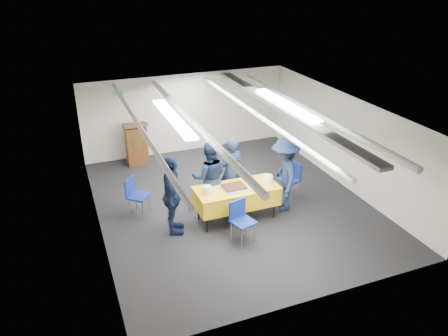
{
  "coord_description": "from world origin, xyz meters",
  "views": [
    {
      "loc": [
        -3.41,
        -8.25,
        5.13
      ],
      "look_at": [
        -0.27,
        -0.2,
        1.05
      ],
      "focal_mm": 35.0,
      "sensor_mm": 36.0,
      "label": 1
    }
  ],
  "objects_px": {
    "sailor_d": "(284,175)",
    "sailor_b": "(209,177)",
    "chair_right": "(292,176)",
    "chair_left": "(135,192)",
    "serving_table": "(237,196)",
    "chair_near": "(241,217)",
    "sheet_cake": "(234,188)",
    "sailor_c": "(172,196)",
    "podium": "(136,143)",
    "sailor_a": "(231,172)"
  },
  "relations": [
    {
      "from": "sailor_d",
      "to": "sailor_b",
      "type": "bearing_deg",
      "value": -90.93
    },
    {
      "from": "chair_right",
      "to": "chair_left",
      "type": "height_order",
      "value": "same"
    },
    {
      "from": "serving_table",
      "to": "chair_near",
      "type": "distance_m",
      "value": 0.81
    },
    {
      "from": "sheet_cake",
      "to": "sailor_c",
      "type": "height_order",
      "value": "sailor_c"
    },
    {
      "from": "sheet_cake",
      "to": "chair_right",
      "type": "distance_m",
      "value": 1.81
    },
    {
      "from": "podium",
      "to": "sailor_c",
      "type": "xyz_separation_m",
      "value": [
        0.03,
        -3.72,
        0.25
      ]
    },
    {
      "from": "serving_table",
      "to": "sailor_b",
      "type": "distance_m",
      "value": 0.74
    },
    {
      "from": "serving_table",
      "to": "sailor_b",
      "type": "height_order",
      "value": "sailor_b"
    },
    {
      "from": "podium",
      "to": "sailor_d",
      "type": "relative_size",
      "value": 0.73
    },
    {
      "from": "chair_left",
      "to": "sailor_d",
      "type": "xyz_separation_m",
      "value": [
        3.17,
        -1.0,
        0.33
      ]
    },
    {
      "from": "sailor_b",
      "to": "sailor_c",
      "type": "height_order",
      "value": "sailor_c"
    },
    {
      "from": "serving_table",
      "to": "sheet_cake",
      "type": "relative_size",
      "value": 3.54
    },
    {
      "from": "sailor_b",
      "to": "sheet_cake",
      "type": "bearing_deg",
      "value": 133.76
    },
    {
      "from": "sailor_b",
      "to": "chair_near",
      "type": "bearing_deg",
      "value": 113.22
    },
    {
      "from": "chair_right",
      "to": "sheet_cake",
      "type": "bearing_deg",
      "value": -162.57
    },
    {
      "from": "sailor_d",
      "to": "sailor_a",
      "type": "bearing_deg",
      "value": -101.65
    },
    {
      "from": "podium",
      "to": "sailor_d",
      "type": "xyz_separation_m",
      "value": [
        2.61,
        -3.68,
        0.25
      ]
    },
    {
      "from": "podium",
      "to": "chair_near",
      "type": "height_order",
      "value": "podium"
    },
    {
      "from": "serving_table",
      "to": "podium",
      "type": "bearing_deg",
      "value": 111.41
    },
    {
      "from": "sheet_cake",
      "to": "sailor_b",
      "type": "relative_size",
      "value": 0.3
    },
    {
      "from": "serving_table",
      "to": "sailor_a",
      "type": "relative_size",
      "value": 1.07
    },
    {
      "from": "serving_table",
      "to": "chair_right",
      "type": "distance_m",
      "value": 1.68
    },
    {
      "from": "podium",
      "to": "sailor_b",
      "type": "height_order",
      "value": "sailor_b"
    },
    {
      "from": "sheet_cake",
      "to": "chair_near",
      "type": "xyz_separation_m",
      "value": [
        -0.15,
        -0.7,
        -0.28
      ]
    },
    {
      "from": "chair_right",
      "to": "sailor_c",
      "type": "xyz_separation_m",
      "value": [
        -3.04,
        -0.48,
        0.33
      ]
    },
    {
      "from": "podium",
      "to": "chair_near",
      "type": "bearing_deg",
      "value": -74.84
    },
    {
      "from": "sailor_c",
      "to": "sailor_b",
      "type": "bearing_deg",
      "value": -44.67
    },
    {
      "from": "serving_table",
      "to": "podium",
      "type": "xyz_separation_m",
      "value": [
        -1.45,
        3.7,
        0.05
      ]
    },
    {
      "from": "sailor_a",
      "to": "sailor_d",
      "type": "xyz_separation_m",
      "value": [
        1.05,
        -0.58,
        0.02
      ]
    },
    {
      "from": "sailor_d",
      "to": "serving_table",
      "type": "bearing_deg",
      "value": -71.98
    },
    {
      "from": "sailor_c",
      "to": "sailor_a",
      "type": "bearing_deg",
      "value": -52.01
    },
    {
      "from": "chair_right",
      "to": "chair_left",
      "type": "xyz_separation_m",
      "value": [
        -3.63,
        0.55,
        0.0
      ]
    },
    {
      "from": "serving_table",
      "to": "chair_near",
      "type": "height_order",
      "value": "chair_near"
    },
    {
      "from": "sheet_cake",
      "to": "sailor_d",
      "type": "height_order",
      "value": "sailor_d"
    },
    {
      "from": "serving_table",
      "to": "podium",
      "type": "height_order",
      "value": "podium"
    },
    {
      "from": "chair_left",
      "to": "sailor_b",
      "type": "relative_size",
      "value": 0.52
    },
    {
      "from": "chair_right",
      "to": "sailor_a",
      "type": "xyz_separation_m",
      "value": [
        -1.51,
        0.13,
        0.31
      ]
    },
    {
      "from": "chair_left",
      "to": "chair_near",
      "type": "bearing_deg",
      "value": -45.22
    },
    {
      "from": "podium",
      "to": "chair_left",
      "type": "xyz_separation_m",
      "value": [
        -0.56,
        -2.68,
        -0.08
      ]
    },
    {
      "from": "serving_table",
      "to": "sheet_cake",
      "type": "distance_m",
      "value": 0.28
    },
    {
      "from": "sheet_cake",
      "to": "chair_left",
      "type": "height_order",
      "value": "chair_left"
    },
    {
      "from": "sailor_a",
      "to": "sailor_b",
      "type": "bearing_deg",
      "value": 7.5
    },
    {
      "from": "sailor_b",
      "to": "chair_left",
      "type": "bearing_deg",
      "value": -1.81
    },
    {
      "from": "sailor_c",
      "to": "sailor_d",
      "type": "xyz_separation_m",
      "value": [
        2.58,
        0.03,
        0.0
      ]
    },
    {
      "from": "chair_near",
      "to": "sailor_a",
      "type": "distance_m",
      "value": 1.44
    },
    {
      "from": "podium",
      "to": "sailor_a",
      "type": "bearing_deg",
      "value": -63.34
    },
    {
      "from": "podium",
      "to": "sailor_b",
      "type": "bearing_deg",
      "value": -72.08
    },
    {
      "from": "sheet_cake",
      "to": "podium",
      "type": "bearing_deg",
      "value": 109.8
    },
    {
      "from": "serving_table",
      "to": "sheet_cake",
      "type": "xyz_separation_m",
      "value": [
        -0.09,
        -0.08,
        0.25
      ]
    },
    {
      "from": "serving_table",
      "to": "sailor_c",
      "type": "height_order",
      "value": "sailor_c"
    }
  ]
}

